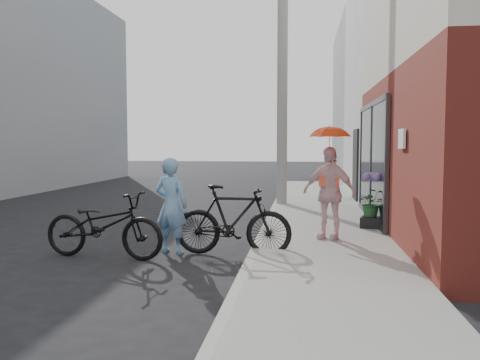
% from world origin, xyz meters
% --- Properties ---
extents(ground, '(80.00, 80.00, 0.00)m').
position_xyz_m(ground, '(0.00, 0.00, 0.00)').
color(ground, black).
rests_on(ground, ground).
extents(sidewalk, '(2.20, 24.00, 0.12)m').
position_xyz_m(sidewalk, '(2.10, 2.00, 0.06)').
color(sidewalk, gray).
rests_on(sidewalk, ground).
extents(curb, '(0.12, 24.00, 0.12)m').
position_xyz_m(curb, '(0.94, 2.00, 0.06)').
color(curb, '#9E9E99').
rests_on(curb, ground).
extents(east_building_far, '(8.00, 8.00, 7.00)m').
position_xyz_m(east_building_far, '(7.20, 16.00, 3.50)').
color(east_building_far, gray).
rests_on(east_building_far, ground).
extents(utility_pole, '(0.28, 0.28, 7.00)m').
position_xyz_m(utility_pole, '(1.10, 6.00, 3.50)').
color(utility_pole, '#9E9E99').
rests_on(utility_pole, ground).
extents(officer, '(0.64, 0.51, 1.53)m').
position_xyz_m(officer, '(-0.40, 0.07, 0.77)').
color(officer, '#72A2CC').
rests_on(officer, ground).
extents(bike_left, '(2.00, 0.91, 1.02)m').
position_xyz_m(bike_left, '(-1.33, -0.42, 0.51)').
color(bike_left, black).
rests_on(bike_left, ground).
extents(bike_right, '(1.85, 0.56, 1.10)m').
position_xyz_m(bike_right, '(0.60, 0.04, 0.55)').
color(bike_right, black).
rests_on(bike_right, ground).
extents(kimono_woman, '(1.00, 0.72, 1.58)m').
position_xyz_m(kimono_woman, '(2.12, 0.97, 0.91)').
color(kimono_woman, silver).
rests_on(kimono_woman, sidewalk).
extents(parasol, '(0.70, 0.70, 0.62)m').
position_xyz_m(parasol, '(2.12, 0.97, 2.01)').
color(parasol, '#EA4F1B').
rests_on(parasol, kimono_woman).
extents(planter, '(0.48, 0.48, 0.21)m').
position_xyz_m(planter, '(3.00, 2.23, 0.22)').
color(planter, black).
rests_on(planter, sidewalk).
extents(potted_plant, '(0.50, 0.44, 0.56)m').
position_xyz_m(potted_plant, '(3.00, 2.23, 0.60)').
color(potted_plant, '#23592A').
rests_on(potted_plant, planter).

